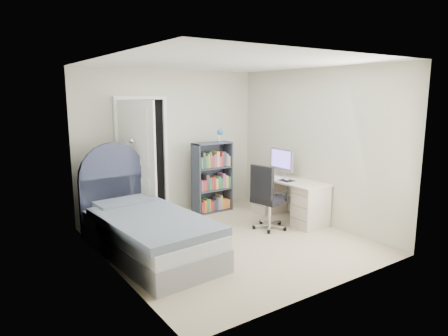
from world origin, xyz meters
TOP-DOWN VIEW (x-y plane):
  - room_shell at (0.00, 0.00)m, footprint 3.50×3.70m
  - door at (-0.72, 1.53)m, footprint 0.92×0.78m
  - bed at (-1.16, 0.27)m, footprint 1.21×2.32m
  - nightstand at (-1.14, 1.61)m, footprint 0.38×0.38m
  - floor_lamp at (-0.93, 1.38)m, footprint 0.20×0.20m
  - bookcase at (0.61, 1.40)m, footprint 0.70×0.30m
  - desk at (1.42, 0.29)m, footprint 0.57×1.41m
  - office_chair at (0.75, 0.08)m, footprint 0.55×0.57m

SIDE VIEW (x-z plane):
  - bed at x=-1.16m, z-range -0.38..1.01m
  - nightstand at x=-1.14m, z-range 0.09..0.65m
  - desk at x=1.42m, z-range -0.20..0.96m
  - office_chair at x=0.75m, z-range 0.05..1.08m
  - floor_lamp at x=-0.93m, z-range -0.13..1.29m
  - bookcase at x=0.61m, z-range -0.15..1.33m
  - door at x=-0.72m, z-range 0.00..2.06m
  - room_shell at x=0.00m, z-range -0.05..2.55m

